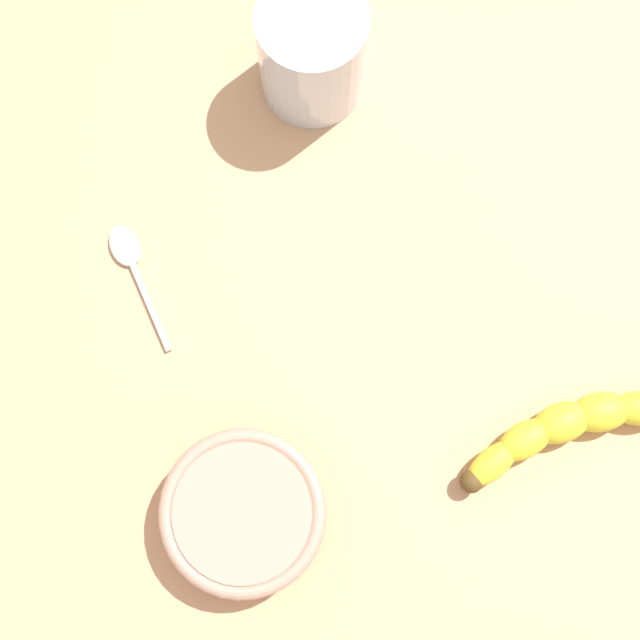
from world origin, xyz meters
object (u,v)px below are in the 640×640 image
object	(u,v)px
banana	(584,426)
teaspoon	(128,253)
smoothie_glass	(312,54)
ceramic_bowl	(244,512)

from	to	relation	value
banana	teaspoon	world-z (taller)	banana
banana	smoothie_glass	size ratio (longest dim) A/B	1.63
banana	teaspoon	xyz separation A→B (cm)	(2.40, -38.31, -1.13)
smoothie_glass	ceramic_bowl	distance (cm)	36.01
teaspoon	banana	bearing A→B (deg)	-135.68
smoothie_glass	ceramic_bowl	xyz separation A→B (cm)	(34.41, 10.40, -2.15)
ceramic_bowl	teaspoon	size ratio (longest dim) A/B	1.31
smoothie_glass	teaspoon	world-z (taller)	smoothie_glass
smoothie_glass	teaspoon	distance (cm)	21.70
smoothie_glass	teaspoon	size ratio (longest dim) A/B	1.08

